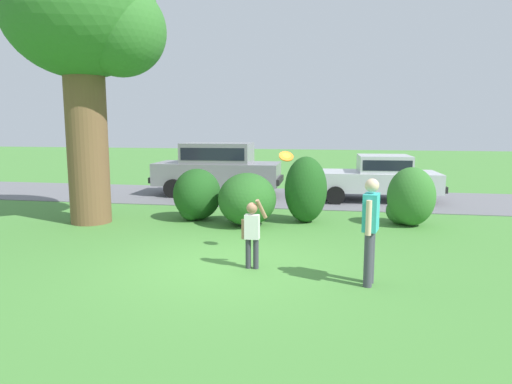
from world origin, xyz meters
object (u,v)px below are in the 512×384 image
(parked_suv, at_px, (218,166))
(child_thrower, at_px, (252,230))
(adult_onlooker, at_px, (370,226))
(parked_sedan, at_px, (377,176))
(frisbee, at_px, (286,156))
(oak_tree_large, at_px, (87,27))

(parked_suv, height_order, child_thrower, parked_suv)
(adult_onlooker, bearing_deg, parked_suv, 118.88)
(parked_sedan, bearing_deg, child_thrower, -109.27)
(child_thrower, relative_size, frisbee, 4.08)
(adult_onlooker, bearing_deg, parked_sedan, 84.78)
(parked_suv, bearing_deg, parked_sedan, -3.21)
(oak_tree_large, relative_size, parked_sedan, 1.56)
(parked_suv, xyz_separation_m, adult_onlooker, (4.87, -8.82, -0.09))
(child_thrower, distance_m, adult_onlooker, 2.10)
(parked_suv, bearing_deg, frisbee, -65.72)
(oak_tree_large, bearing_deg, frisbee, -23.63)
(oak_tree_large, distance_m, adult_onlooker, 8.80)
(parked_sedan, relative_size, parked_suv, 0.94)
(parked_sedan, bearing_deg, parked_suv, 176.79)
(parked_suv, distance_m, frisbee, 8.19)
(parked_sedan, bearing_deg, oak_tree_large, -148.05)
(parked_sedan, distance_m, adult_onlooker, 8.54)
(oak_tree_large, xyz_separation_m, child_thrower, (4.85, -3.23, -4.30))
(oak_tree_large, xyz_separation_m, frisbee, (5.35, -2.34, -3.04))
(parked_sedan, distance_m, child_thrower, 8.48)
(frisbee, bearing_deg, child_thrower, -119.23)
(frisbee, bearing_deg, parked_sedan, 72.09)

